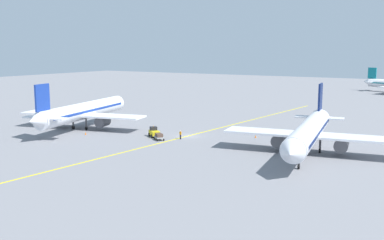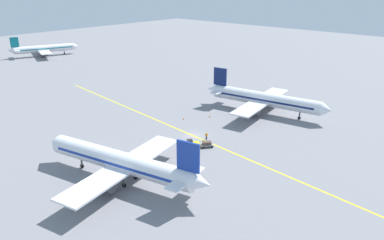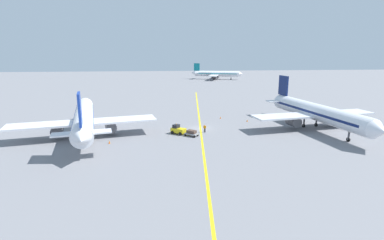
# 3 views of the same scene
# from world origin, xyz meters

# --- Properties ---
(ground_plane) EXTENTS (400.00, 400.00, 0.00)m
(ground_plane) POSITION_xyz_m (0.00, 0.00, 0.00)
(ground_plane) COLOR slate
(apron_yellow_centreline) EXTENTS (12.29, 119.45, 0.01)m
(apron_yellow_centreline) POSITION_xyz_m (0.00, 0.00, 0.00)
(apron_yellow_centreline) COLOR yellow
(apron_yellow_centreline) RESTS_ON ground
(airplane_at_gate) EXTENTS (28.46, 35.27, 10.60)m
(airplane_at_gate) POSITION_xyz_m (-23.82, -4.31, 3.71)
(airplane_at_gate) COLOR white
(airplane_at_gate) RESTS_ON ground
(airplane_adjacent_stand) EXTENTS (28.47, 35.48, 10.60)m
(airplane_adjacent_stand) POSITION_xyz_m (24.99, -2.95, 3.71)
(airplane_adjacent_stand) COLOR silver
(airplane_adjacent_stand) RESTS_ON ground
(airplane_distant_taxiing) EXTENTS (30.97, 25.30, 9.54)m
(airplane_distant_taxiing) POSITION_xyz_m (25.16, 117.64, 3.34)
(airplane_distant_taxiing) COLOR white
(airplane_distant_taxiing) RESTS_ON ground
(baggage_tug_white) EXTENTS (3.29, 3.03, 2.11)m
(baggage_tug_white) POSITION_xyz_m (-5.21, -4.12, 0.90)
(baggage_tug_white) COLOR gold
(baggage_tug_white) RESTS_ON ground
(baggage_cart_trailing) EXTENTS (2.91, 2.71, 1.24)m
(baggage_cart_trailing) POSITION_xyz_m (-2.62, -6.16, 0.76)
(baggage_cart_trailing) COLOR gray
(baggage_cart_trailing) RESTS_ON ground
(ground_crew_worker) EXTENTS (0.55, 0.34, 1.68)m
(ground_crew_worker) POSITION_xyz_m (0.45, -3.44, 0.91)
(ground_crew_worker) COLOR #23232D
(ground_crew_worker) RESTS_ON ground
(traffic_cone_near_nose) EXTENTS (0.32, 0.32, 0.55)m
(traffic_cone_near_nose) POSITION_xyz_m (-18.28, -9.45, 0.28)
(traffic_cone_near_nose) COLOR orange
(traffic_cone_near_nose) RESTS_ON ground
(traffic_cone_mid_apron) EXTENTS (0.32, 0.32, 0.55)m
(traffic_cone_mid_apron) POSITION_xyz_m (12.17, 5.28, 0.28)
(traffic_cone_mid_apron) COLOR orange
(traffic_cone_mid_apron) RESTS_ON ground
(traffic_cone_by_wingtip) EXTENTS (0.32, 0.32, 0.55)m
(traffic_cone_by_wingtip) POSITION_xyz_m (6.35, 9.19, 0.28)
(traffic_cone_by_wingtip) COLOR orange
(traffic_cone_by_wingtip) RESTS_ON ground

